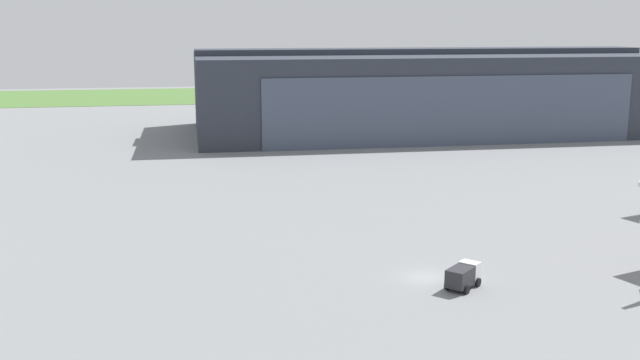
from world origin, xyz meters
name	(u,v)px	position (x,y,z in m)	size (l,w,h in m)	color
ground_plane	(425,277)	(0.00, 0.00, 0.00)	(440.00, 440.00, 0.00)	slate
grass_field_strip	(254,94)	(0.00, 184.17, 0.04)	(440.00, 56.00, 0.08)	#4A7133
maintenance_hangar	(421,92)	(28.63, 93.17, 8.55)	(97.12, 42.19, 18.01)	#2D333D
stair_truck	(463,275)	(2.45, -3.30, 1.18)	(3.99, 3.91, 2.11)	silver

